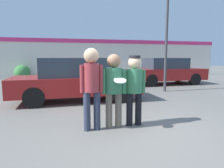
{
  "coord_description": "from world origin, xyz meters",
  "views": [
    {
      "loc": [
        -1.49,
        -4.0,
        1.59
      ],
      "look_at": [
        -0.37,
        0.39,
        0.98
      ],
      "focal_mm": 32.0,
      "sensor_mm": 36.0,
      "label": 1
    }
  ],
  "objects_px": {
    "person_left": "(92,82)",
    "parked_car_near": "(76,80)",
    "person_right": "(134,84)",
    "shrub": "(22,72)",
    "person_middle_with_frisbee": "(114,84)",
    "street_lamp": "(173,3)",
    "parked_car_far": "(166,71)"
  },
  "relations": [
    {
      "from": "person_middle_with_frisbee",
      "to": "person_right",
      "type": "height_order",
      "value": "person_middle_with_frisbee"
    },
    {
      "from": "person_right",
      "to": "shrub",
      "type": "relative_size",
      "value": 1.53
    },
    {
      "from": "parked_car_far",
      "to": "street_lamp",
      "type": "bearing_deg",
      "value": -114.91
    },
    {
      "from": "person_left",
      "to": "street_lamp",
      "type": "distance_m",
      "value": 6.67
    },
    {
      "from": "person_left",
      "to": "parked_car_near",
      "type": "bearing_deg",
      "value": 91.88
    },
    {
      "from": "street_lamp",
      "to": "shrub",
      "type": "xyz_separation_m",
      "value": [
        -7.6,
        6.8,
        -3.45
      ]
    },
    {
      "from": "street_lamp",
      "to": "person_left",
      "type": "bearing_deg",
      "value": -136.09
    },
    {
      "from": "person_left",
      "to": "street_lamp",
      "type": "height_order",
      "value": "street_lamp"
    },
    {
      "from": "person_left",
      "to": "parked_car_near",
      "type": "height_order",
      "value": "person_left"
    },
    {
      "from": "person_left",
      "to": "parked_car_far",
      "type": "bearing_deg",
      "value": 50.27
    },
    {
      "from": "person_right",
      "to": "shrub",
      "type": "bearing_deg",
      "value": 111.5
    },
    {
      "from": "parked_car_far",
      "to": "street_lamp",
      "type": "xyz_separation_m",
      "value": [
        -1.09,
        -2.35,
        3.21
      ]
    },
    {
      "from": "person_middle_with_frisbee",
      "to": "parked_car_far",
      "type": "xyz_separation_m",
      "value": [
        4.91,
        6.47,
        -0.21
      ]
    },
    {
      "from": "street_lamp",
      "to": "person_right",
      "type": "bearing_deg",
      "value": -129.14
    },
    {
      "from": "person_left",
      "to": "person_middle_with_frisbee",
      "type": "relative_size",
      "value": 1.07
    },
    {
      "from": "person_right",
      "to": "shrub",
      "type": "height_order",
      "value": "person_right"
    },
    {
      "from": "person_left",
      "to": "person_middle_with_frisbee",
      "type": "height_order",
      "value": "person_left"
    },
    {
      "from": "person_left",
      "to": "person_middle_with_frisbee",
      "type": "xyz_separation_m",
      "value": [
        0.5,
        0.04,
        -0.08
      ]
    },
    {
      "from": "person_middle_with_frisbee",
      "to": "street_lamp",
      "type": "xyz_separation_m",
      "value": [
        3.82,
        4.12,
        3.0
      ]
    },
    {
      "from": "person_left",
      "to": "person_right",
      "type": "xyz_separation_m",
      "value": [
        1.0,
        0.08,
        -0.09
      ]
    },
    {
      "from": "person_left",
      "to": "shrub",
      "type": "bearing_deg",
      "value": 106.67
    },
    {
      "from": "parked_car_far",
      "to": "person_middle_with_frisbee",
      "type": "bearing_deg",
      "value": -127.19
    },
    {
      "from": "person_middle_with_frisbee",
      "to": "parked_car_near",
      "type": "bearing_deg",
      "value": 101.01
    },
    {
      "from": "person_left",
      "to": "person_middle_with_frisbee",
      "type": "bearing_deg",
      "value": 4.56
    },
    {
      "from": "person_right",
      "to": "parked_car_far",
      "type": "xyz_separation_m",
      "value": [
        4.41,
        6.43,
        -0.2
      ]
    },
    {
      "from": "person_right",
      "to": "parked_car_far",
      "type": "height_order",
      "value": "person_right"
    },
    {
      "from": "parked_car_near",
      "to": "street_lamp",
      "type": "height_order",
      "value": "street_lamp"
    },
    {
      "from": "person_middle_with_frisbee",
      "to": "parked_car_near",
      "type": "distance_m",
      "value": 3.17
    },
    {
      "from": "parked_car_far",
      "to": "shrub",
      "type": "relative_size",
      "value": 4.09
    },
    {
      "from": "shrub",
      "to": "street_lamp",
      "type": "bearing_deg",
      "value": -41.79
    },
    {
      "from": "person_right",
      "to": "street_lamp",
      "type": "distance_m",
      "value": 6.06
    },
    {
      "from": "parked_car_near",
      "to": "parked_car_far",
      "type": "relative_size",
      "value": 1.04
    }
  ]
}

